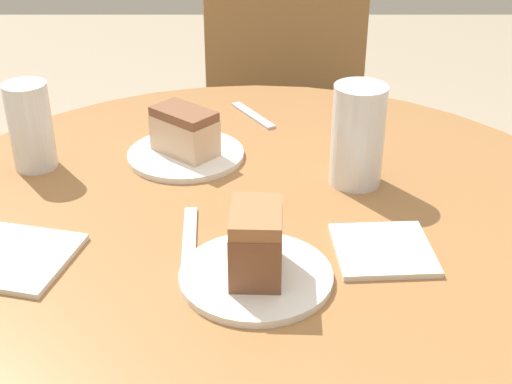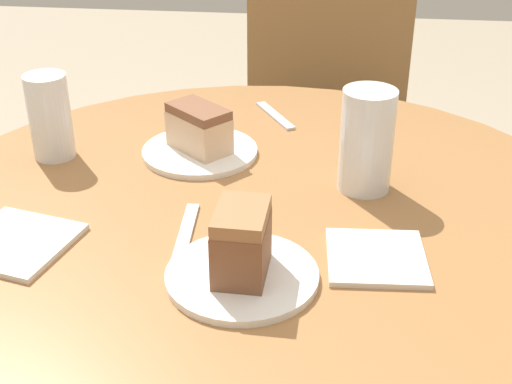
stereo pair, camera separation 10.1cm
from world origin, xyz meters
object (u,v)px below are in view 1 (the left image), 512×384
Objects in this scene: cake_slice_near at (255,242)px; chair at (292,122)px; plate_far at (186,155)px; glass_water at (31,131)px; plate_near at (255,276)px; glass_lemonade at (357,139)px; cake_slice_far at (185,131)px.

chair is at bearing 84.71° from cake_slice_near.
chair is 0.80m from plate_far.
cake_slice_near is at bearing -102.40° from chair.
glass_water is at bearing -172.15° from plate_far.
glass_lemonade is at bearing 59.09° from plate_near.
chair is 0.94m from glass_water.
plate_far is 1.23× the size of glass_lemonade.
cake_slice_near is at bearing -71.56° from cake_slice_far.
cake_slice_far is 0.76× the size of glass_lemonade.
chair reaches higher than cake_slice_near.
chair reaches higher than glass_lemonade.
plate_near is at bearing -102.40° from chair.
plate_far is 2.10× the size of cake_slice_near.
glass_lemonade is (0.06, -0.82, 0.32)m from chair.
plate_far is (-0.12, 0.35, -0.00)m from plate_near.
chair is at bearing 84.71° from plate_near.
cake_slice_near is at bearing -71.56° from plate_far.
chair reaches higher than plate_far.
cake_slice_far is (0.00, 0.00, 0.04)m from plate_far.
chair is 0.88m from glass_lemonade.
plate_far is 0.29m from glass_lemonade.
plate_near is (-0.10, -1.08, 0.25)m from chair.
chair is 8.18× the size of cake_slice_far.
cake_slice_near reaches higher than plate_far.
chair reaches higher than glass_water.
chair is 6.22× the size of glass_lemonade.
cake_slice_far is at bearing 7.85° from glass_water.
plate_near is 0.37m from plate_far.
cake_slice_near is at bearing -120.91° from glass_lemonade.
chair is 5.13× the size of plate_near.
glass_lemonade is (0.27, -0.09, 0.07)m from plate_far.
plate_near is 0.37m from cake_slice_far.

